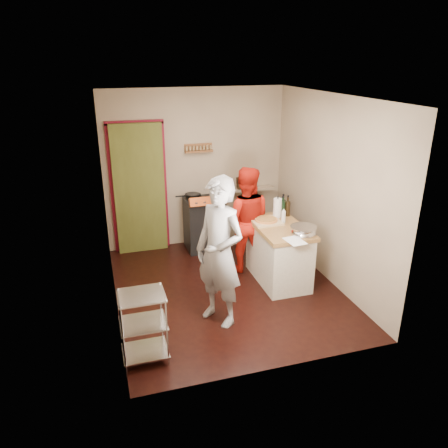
% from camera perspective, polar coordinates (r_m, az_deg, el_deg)
% --- Properties ---
extents(floor, '(3.50, 3.50, 0.00)m').
position_cam_1_polar(floor, '(6.19, 0.33, -8.39)').
color(floor, black).
rests_on(floor, ground).
extents(back_wall, '(3.00, 0.44, 2.60)m').
position_cam_1_polar(back_wall, '(7.25, -8.71, 5.55)').
color(back_wall, tan).
rests_on(back_wall, ground).
extents(left_wall, '(0.04, 3.50, 2.60)m').
position_cam_1_polar(left_wall, '(5.44, -14.94, 1.59)').
color(left_wall, tan).
rests_on(left_wall, ground).
extents(right_wall, '(0.04, 3.50, 2.60)m').
position_cam_1_polar(right_wall, '(6.25, 13.64, 4.26)').
color(right_wall, tan).
rests_on(right_wall, ground).
extents(ceiling, '(3.00, 3.50, 0.02)m').
position_cam_1_polar(ceiling, '(5.40, 0.38, 16.44)').
color(ceiling, white).
rests_on(ceiling, back_wall).
extents(stove, '(0.60, 0.63, 1.00)m').
position_cam_1_polar(stove, '(7.25, -2.61, 0.11)').
color(stove, black).
rests_on(stove, ground).
extents(wire_shelving, '(0.48, 0.40, 0.80)m').
position_cam_1_polar(wire_shelving, '(4.75, -10.50, -12.72)').
color(wire_shelving, silver).
rests_on(wire_shelving, ground).
extents(island, '(0.68, 1.26, 1.15)m').
position_cam_1_polar(island, '(6.27, 7.21, -3.57)').
color(island, beige).
rests_on(island, ground).
extents(person_stripe, '(0.73, 0.79, 1.82)m').
position_cam_1_polar(person_stripe, '(5.09, -0.57, -3.77)').
color(person_stripe, '#ACACB1').
rests_on(person_stripe, ground).
extents(person_red, '(0.93, 0.83, 1.59)m').
position_cam_1_polar(person_red, '(6.43, 2.79, 0.56)').
color(person_red, '#B3170B').
rests_on(person_red, ground).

